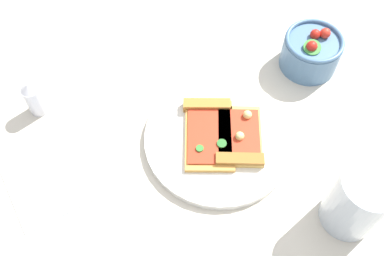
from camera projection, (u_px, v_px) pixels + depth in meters
The scene contains 8 objects.
ground_plane at pixel (205, 124), 0.77m from camera, with size 2.40×2.40×0.00m, color beige.
plate at pixel (219, 139), 0.75m from camera, with size 0.26×0.26×0.01m, color white.
pizza_slice_near at pixel (239, 140), 0.73m from camera, with size 0.13×0.10×0.02m.
pizza_slice_far at pixel (207, 129), 0.75m from camera, with size 0.15×0.11×0.02m.
salad_bowl at pixel (311, 51), 0.82m from camera, with size 0.11×0.11×0.08m.
soda_glass at pixel (357, 202), 0.63m from camera, with size 0.08×0.08×0.12m.
paper_napkin at pixel (51, 173), 0.72m from camera, with size 0.16×0.14×0.00m, color white.
pepper_shaker at pixel (34, 98), 0.76m from camera, with size 0.03×0.03×0.07m.
Camera 1 is at (0.40, -0.09, 0.66)m, focal length 40.84 mm.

